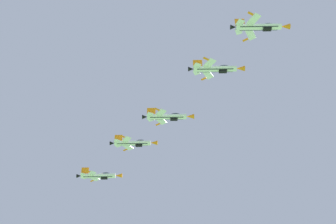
# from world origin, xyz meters

# --- Properties ---
(fighter_jet_lead) EXTENTS (14.77, 10.65, 4.71)m
(fighter_jet_lead) POSITION_xyz_m (0.46, 52.54, 102.40)
(fighter_jet_lead) COLOR white
(fighter_jet_left_wing) EXTENTS (14.77, 10.53, 5.01)m
(fighter_jet_left_wing) POSITION_xyz_m (-14.85, 57.79, 100.50)
(fighter_jet_left_wing) COLOR white
(fighter_jet_right_wing) EXTENTS (14.77, 10.51, 5.05)m
(fighter_jet_right_wing) POSITION_xyz_m (-34.80, 66.24, 100.30)
(fighter_jet_right_wing) COLOR white
(fighter_jet_left_outer) EXTENTS (14.77, 10.58, 4.89)m
(fighter_jet_left_outer) POSITION_xyz_m (-51.43, 72.94, 103.75)
(fighter_jet_left_outer) COLOR white
(fighter_jet_right_outer) EXTENTS (14.77, 10.50, 5.07)m
(fighter_jet_right_outer) POSITION_xyz_m (-68.98, 79.00, 101.94)
(fighter_jet_right_outer) COLOR white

